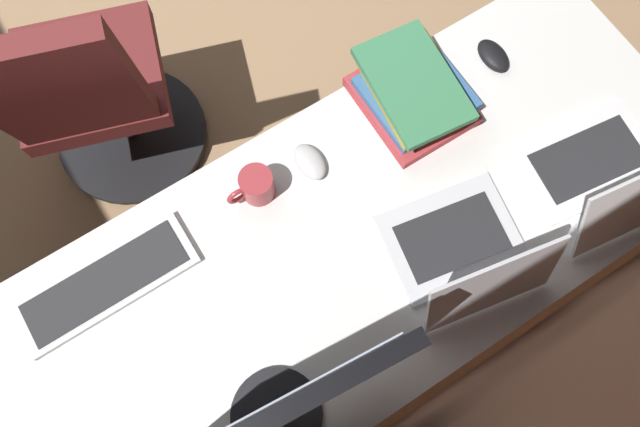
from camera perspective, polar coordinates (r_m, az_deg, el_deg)
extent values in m
cube|color=white|center=(1.36, 1.13, -4.58)|extent=(1.96, 0.72, 0.03)
cylinder|color=silver|center=(2.09, 18.40, 13.85)|extent=(0.05, 0.05, 0.70)
cylinder|color=silver|center=(1.93, -29.08, -13.32)|extent=(0.05, 0.05, 0.70)
cylinder|color=silver|center=(2.02, 28.49, 0.37)|extent=(0.05, 0.05, 0.70)
cube|color=white|center=(1.72, -9.20, -14.42)|extent=(0.40, 0.50, 0.69)
cube|color=silver|center=(1.77, -13.27, -7.26)|extent=(0.37, 0.01, 0.61)
cylinder|color=black|center=(1.31, -4.33, -19.30)|extent=(0.20, 0.20, 0.01)
cylinder|color=black|center=(1.26, -4.52, -19.40)|extent=(0.04, 0.04, 0.10)
cube|color=black|center=(1.03, -5.54, -19.93)|extent=(0.56, 0.08, 0.36)
cube|color=#B2BCCC|center=(1.03, -6.12, -19.16)|extent=(0.51, 0.05, 0.31)
cube|color=silver|center=(1.39, 12.90, -2.39)|extent=(0.34, 0.28, 0.01)
cube|color=#262628|center=(1.38, 12.98, -2.30)|extent=(0.27, 0.19, 0.00)
cube|color=silver|center=(1.27, 16.79, -6.98)|extent=(0.31, 0.12, 0.21)
cube|color=black|center=(1.27, 16.79, -6.98)|extent=(0.28, 0.10, 0.18)
cube|color=white|center=(1.56, 25.01, 4.82)|extent=(0.36, 0.26, 0.01)
cube|color=#262628|center=(1.55, 25.14, 4.93)|extent=(0.28, 0.18, 0.00)
cube|color=silver|center=(1.41, -20.44, -6.55)|extent=(0.42, 0.14, 0.02)
cube|color=#2D2D30|center=(1.40, -20.59, -6.46)|extent=(0.38, 0.11, 0.00)
ellipsoid|color=black|center=(1.60, 16.83, 14.79)|extent=(0.06, 0.10, 0.03)
ellipsoid|color=silver|center=(1.40, -1.03, 5.16)|extent=(0.06, 0.10, 0.03)
cube|color=#B2383D|center=(1.49, 9.06, 11.00)|extent=(0.24, 0.28, 0.03)
cube|color=#38669E|center=(1.47, 9.51, 11.73)|extent=(0.24, 0.23, 0.02)
cube|color=gold|center=(1.45, 9.41, 12.22)|extent=(0.23, 0.29, 0.03)
cube|color=#3D8456|center=(1.42, 9.26, 12.63)|extent=(0.22, 0.31, 0.02)
cylinder|color=#A53338|center=(1.36, -6.26, 2.82)|extent=(0.08, 0.08, 0.09)
torus|color=#A53338|center=(1.35, -8.18, 1.75)|extent=(0.06, 0.01, 0.06)
cube|color=maroon|center=(1.97, -21.82, 12.46)|extent=(0.55, 0.54, 0.07)
cube|color=maroon|center=(1.63, -24.54, 11.09)|extent=(0.42, 0.25, 0.50)
cylinder|color=black|center=(2.15, -19.73, 9.69)|extent=(0.05, 0.05, 0.37)
cylinder|color=black|center=(2.32, -18.10, 7.49)|extent=(0.56, 0.56, 0.03)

